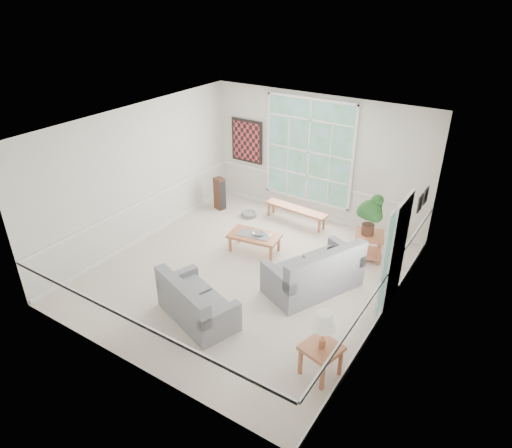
{
  "coord_description": "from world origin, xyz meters",
  "views": [
    {
      "loc": [
        4.29,
        -6.3,
        5.18
      ],
      "look_at": [
        0.1,
        0.2,
        1.05
      ],
      "focal_mm": 32.0,
      "sensor_mm": 36.0,
      "label": 1
    }
  ],
  "objects_px": {
    "end_table": "(368,246)",
    "side_table": "(320,360)",
    "coffee_table": "(254,243)",
    "loveseat_right": "(313,267)",
    "loveseat_front": "(197,298)"
  },
  "relations": [
    {
      "from": "side_table",
      "to": "end_table",
      "type": "bearing_deg",
      "value": 99.31
    },
    {
      "from": "side_table",
      "to": "loveseat_right",
      "type": "bearing_deg",
      "value": 119.6
    },
    {
      "from": "loveseat_front",
      "to": "end_table",
      "type": "xyz_separation_m",
      "value": [
        1.77,
        3.43,
        -0.12
      ]
    },
    {
      "from": "coffee_table",
      "to": "side_table",
      "type": "height_order",
      "value": "side_table"
    },
    {
      "from": "end_table",
      "to": "side_table",
      "type": "relative_size",
      "value": 1.09
    },
    {
      "from": "loveseat_front",
      "to": "coffee_table",
      "type": "distance_m",
      "value": 2.41
    },
    {
      "from": "loveseat_right",
      "to": "side_table",
      "type": "relative_size",
      "value": 3.35
    },
    {
      "from": "loveseat_front",
      "to": "loveseat_right",
      "type": "bearing_deg",
      "value": 74.25
    },
    {
      "from": "loveseat_front",
      "to": "end_table",
      "type": "height_order",
      "value": "loveseat_front"
    },
    {
      "from": "loveseat_right",
      "to": "loveseat_front",
      "type": "distance_m",
      "value": 2.24
    },
    {
      "from": "end_table",
      "to": "side_table",
      "type": "distance_m",
      "value": 3.52
    },
    {
      "from": "loveseat_front",
      "to": "coffee_table",
      "type": "bearing_deg",
      "value": 118.06
    },
    {
      "from": "end_table",
      "to": "side_table",
      "type": "bearing_deg",
      "value": -80.69
    },
    {
      "from": "coffee_table",
      "to": "side_table",
      "type": "xyz_separation_m",
      "value": [
        2.72,
        -2.41,
        0.06
      ]
    },
    {
      "from": "end_table",
      "to": "coffee_table",
      "type": "bearing_deg",
      "value": -153.8
    }
  ]
}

